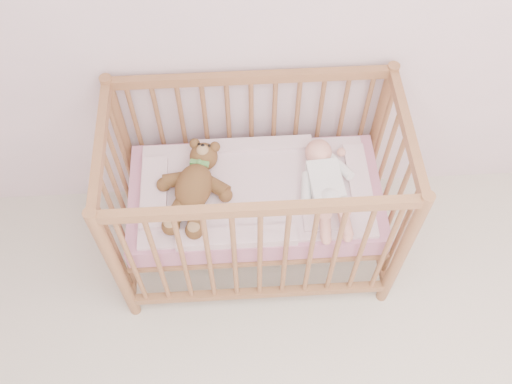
{
  "coord_description": "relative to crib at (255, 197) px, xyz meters",
  "views": [
    {
      "loc": [
        -0.4,
        0.11,
        2.85
      ],
      "look_at": [
        -0.32,
        1.55,
        0.62
      ],
      "focal_mm": 40.0,
      "sensor_mm": 36.0,
      "label": 1
    }
  ],
  "objects": [
    {
      "name": "baby",
      "position": [
        0.33,
        -0.02,
        0.14
      ],
      "size": [
        0.32,
        0.6,
        0.14
      ],
      "primitive_type": null,
      "rotation": [
        0.0,
        0.0,
        0.07
      ],
      "color": "white",
      "rests_on": "blanket"
    },
    {
      "name": "teddy_bear",
      "position": [
        -0.29,
        -0.02,
        0.15
      ],
      "size": [
        0.5,
        0.62,
        0.15
      ],
      "primitive_type": null,
      "rotation": [
        0.0,
        0.0,
        -0.26
      ],
      "color": "brown",
      "rests_on": "blanket"
    },
    {
      "name": "mattress",
      "position": [
        0.0,
        0.0,
        -0.01
      ],
      "size": [
        1.22,
        0.62,
        0.13
      ],
      "primitive_type": "cube",
      "color": "#CC7FA0",
      "rests_on": "crib"
    },
    {
      "name": "blanket",
      "position": [
        0.0,
        0.0,
        0.06
      ],
      "size": [
        1.1,
        0.58,
        0.06
      ],
      "primitive_type": null,
      "color": "pink",
      "rests_on": "mattress"
    },
    {
      "name": "crib",
      "position": [
        0.0,
        0.0,
        0.0
      ],
      "size": [
        1.36,
        0.76,
        1.0
      ],
      "primitive_type": null,
      "color": "#9F6943",
      "rests_on": "floor"
    }
  ]
}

